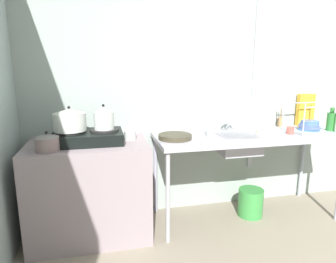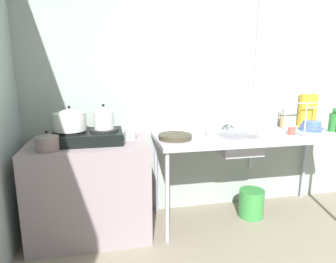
# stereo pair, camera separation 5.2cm
# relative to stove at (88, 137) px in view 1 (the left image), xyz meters

# --- Properties ---
(wall_back) EXTENTS (5.35, 0.10, 2.62)m
(wall_back) POSITION_rel_stove_xyz_m (1.67, 0.37, 0.42)
(wall_back) COLOR #9AA7A0
(wall_back) RESTS_ON ground
(wall_metal_strip) EXTENTS (0.05, 0.01, 2.10)m
(wall_metal_strip) POSITION_rel_stove_xyz_m (1.68, 0.31, 0.55)
(wall_metal_strip) COLOR #A9A6B2
(counter_concrete) EXTENTS (1.00, 0.65, 0.84)m
(counter_concrete) POSITION_rel_stove_xyz_m (-0.01, 0.00, -0.47)
(counter_concrete) COLOR gray
(counter_concrete) RESTS_ON ground
(counter_sink) EXTENTS (1.77, 0.65, 0.84)m
(counter_sink) POSITION_rel_stove_xyz_m (1.47, 0.00, -0.11)
(counter_sink) COLOR #A9A6B2
(counter_sink) RESTS_ON ground
(stove) EXTENTS (0.57, 0.39, 0.11)m
(stove) POSITION_rel_stove_xyz_m (0.00, 0.00, 0.00)
(stove) COLOR black
(stove) RESTS_ON counter_concrete
(pot_on_left_burner) EXTENTS (0.27, 0.27, 0.20)m
(pot_on_left_burner) POSITION_rel_stove_xyz_m (-0.14, 0.00, 0.15)
(pot_on_left_burner) COLOR silver
(pot_on_left_burner) RESTS_ON stove
(pot_on_right_burner) EXTENTS (0.17, 0.17, 0.21)m
(pot_on_right_burner) POSITION_rel_stove_xyz_m (0.14, 0.00, 0.16)
(pot_on_right_burner) COLOR silver
(pot_on_right_burner) RESTS_ON stove
(pot_beside_stove) EXTENTS (0.18, 0.18, 0.16)m
(pot_beside_stove) POSITION_rel_stove_xyz_m (-0.29, -0.19, 0.02)
(pot_beside_stove) COLOR slate
(pot_beside_stove) RESTS_ON counter_concrete
(percolator) EXTENTS (0.11, 0.11, 0.17)m
(percolator) POSITION_rel_stove_xyz_m (0.36, 0.04, 0.03)
(percolator) COLOR silver
(percolator) RESTS_ON counter_concrete
(sink_basin) EXTENTS (0.37, 0.33, 0.17)m
(sink_basin) POSITION_rel_stove_xyz_m (1.36, -0.02, -0.14)
(sink_basin) COLOR #A9A6B2
(sink_basin) RESTS_ON counter_sink
(faucet) EXTENTS (0.15, 0.08, 0.22)m
(faucet) POSITION_rel_stove_xyz_m (1.35, 0.12, 0.09)
(faucet) COLOR #A9A6B2
(faucet) RESTS_ON counter_sink
(frying_pan) EXTENTS (0.30, 0.30, 0.04)m
(frying_pan) POSITION_rel_stove_xyz_m (0.75, -0.03, -0.03)
(frying_pan) COLOR #3E3828
(frying_pan) RESTS_ON counter_sink
(dish_rack) EXTENTS (0.39, 0.34, 0.31)m
(dish_rack) POSITION_rel_stove_xyz_m (2.12, -0.02, -0.00)
(dish_rack) COLOR #B1BABB
(dish_rack) RESTS_ON counter_sink
(cup_by_rack) EXTENTS (0.07, 0.07, 0.07)m
(cup_by_rack) POSITION_rel_stove_xyz_m (1.87, -0.08, -0.02)
(cup_by_rack) COLOR #C45247
(cup_by_rack) RESTS_ON counter_sink
(small_bowl_on_drainboard) EXTENTS (0.13, 0.13, 0.04)m
(small_bowl_on_drainboard) POSITION_rel_stove_xyz_m (1.63, 0.00, -0.03)
(small_bowl_on_drainboard) COLOR beige
(small_bowl_on_drainboard) RESTS_ON counter_sink
(bottle_by_sink) EXTENTS (0.07, 0.07, 0.20)m
(bottle_by_sink) POSITION_rel_stove_xyz_m (1.08, -0.04, 0.04)
(bottle_by_sink) COLOR white
(bottle_by_sink) RESTS_ON counter_sink
(bottle_by_rack) EXTENTS (0.08, 0.08, 0.24)m
(bottle_by_rack) POSITION_rel_stove_xyz_m (2.31, -0.08, 0.05)
(bottle_by_rack) COLOR #2C752E
(bottle_by_rack) RESTS_ON counter_sink
(cereal_box) EXTENTS (0.19, 0.06, 0.34)m
(cereal_box) POSITION_rel_stove_xyz_m (2.28, 0.27, 0.12)
(cereal_box) COLOR gold
(cereal_box) RESTS_ON counter_sink
(utensil_jar) EXTENTS (0.06, 0.06, 0.20)m
(utensil_jar) POSITION_rel_stove_xyz_m (1.99, 0.27, -0.00)
(utensil_jar) COLOR #A4794B
(utensil_jar) RESTS_ON counter_sink
(bucket_on_floor) EXTENTS (0.24, 0.24, 0.28)m
(bucket_on_floor) POSITION_rel_stove_xyz_m (1.54, -0.01, -0.76)
(bucket_on_floor) COLOR green
(bucket_on_floor) RESTS_ON ground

